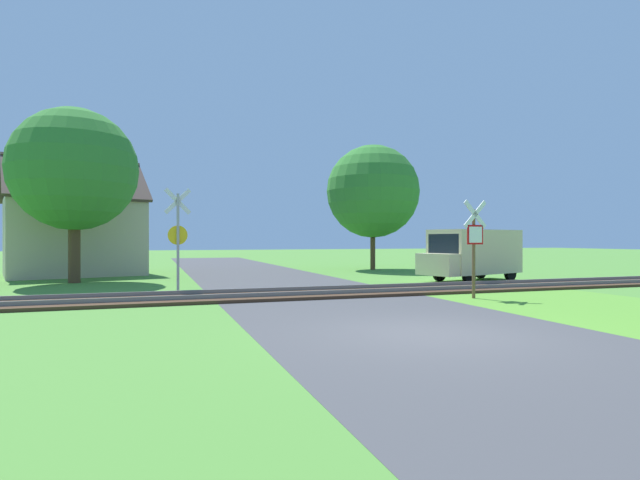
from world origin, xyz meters
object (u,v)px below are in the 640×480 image
object	(u,v)px
crossing_sign_far	(178,234)
mail_truck	(473,253)
tree_right	(373,192)
tree_left	(74,170)
stop_sign_near	(474,241)
house	(74,234)

from	to	relation	value
crossing_sign_far	mail_truck	world-z (taller)	crossing_sign_far
tree_right	tree_left	distance (m)	16.31
tree_right	tree_left	world-z (taller)	tree_right
tree_right	mail_truck	world-z (taller)	tree_right
stop_sign_near	mail_truck	xyz separation A→B (m)	(3.88, 5.48, -0.52)
crossing_sign_far	tree_right	bearing A→B (deg)	35.04
house	tree_left	bearing A→B (deg)	-97.52
house	mail_truck	size ratio (longest dim) A/B	1.46
crossing_sign_far	tree_right	distance (m)	15.93
crossing_sign_far	tree_left	world-z (taller)	tree_left
stop_sign_near	tree_left	bearing A→B (deg)	-44.13
tree_right	mail_truck	xyz separation A→B (m)	(0.66, -8.95, -3.48)
crossing_sign_far	mail_truck	distance (m)	12.58
house	tree_right	distance (m)	16.62
crossing_sign_far	tree_left	xyz separation A→B (m)	(-3.89, 5.97, 2.73)
crossing_sign_far	house	world-z (taller)	house
crossing_sign_far	tree_right	xyz separation A→B (m)	(11.82, 10.33, 2.70)
tree_left	mail_truck	xyz separation A→B (m)	(16.37, -4.59, -3.51)
stop_sign_near	tree_left	distance (m)	16.32
crossing_sign_far	house	size ratio (longest dim) A/B	0.46
stop_sign_near	crossing_sign_far	distance (m)	9.53
tree_right	mail_truck	size ratio (longest dim) A/B	1.44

